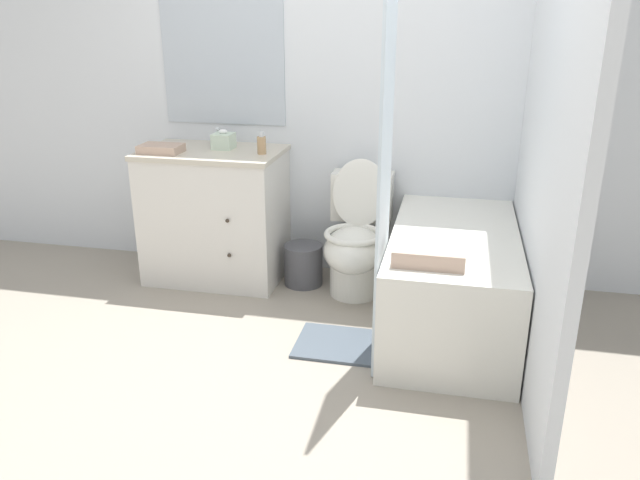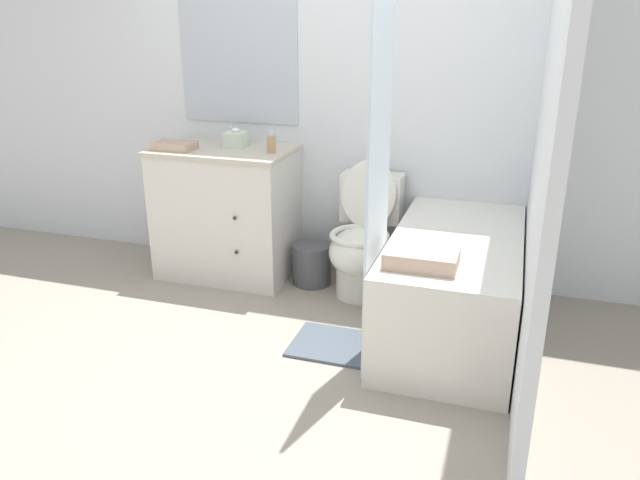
{
  "view_description": "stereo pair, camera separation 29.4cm",
  "coord_description": "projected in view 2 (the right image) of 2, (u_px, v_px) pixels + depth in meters",
  "views": [
    {
      "loc": [
        0.78,
        -2.42,
        1.69
      ],
      "look_at": [
        0.1,
        0.67,
        0.52
      ],
      "focal_mm": 35.0,
      "sensor_mm": 36.0,
      "label": 1
    },
    {
      "loc": [
        1.07,
        -2.34,
        1.69
      ],
      "look_at": [
        0.1,
        0.67,
        0.52
      ],
      "focal_mm": 35.0,
      "sensor_mm": 36.0,
      "label": 2
    }
  ],
  "objects": [
    {
      "name": "sink_faucet",
      "position": [
        236.0,
        137.0,
        4.14
      ],
      "size": [
        0.14,
        0.12,
        0.12
      ],
      "color": "silver",
      "rests_on": "vanity_cabinet"
    },
    {
      "name": "shower_curtain",
      "position": [
        378.0,
        176.0,
        2.88
      ],
      "size": [
        0.02,
        0.43,
        1.92
      ],
      "color": "silver",
      "rests_on": "ground_plane"
    },
    {
      "name": "bath_mat",
      "position": [
        341.0,
        346.0,
        3.32
      ],
      "size": [
        0.53,
        0.37,
        0.02
      ],
      "color": "#4C5660",
      "rests_on": "ground_plane"
    },
    {
      "name": "vanity_cabinet",
      "position": [
        227.0,
        211.0,
        4.12
      ],
      "size": [
        0.88,
        0.6,
        0.86
      ],
      "color": "silver",
      "rests_on": "ground_plane"
    },
    {
      "name": "wall_back",
      "position": [
        345.0,
        84.0,
        3.91
      ],
      "size": [
        8.0,
        0.06,
        2.5
      ],
      "color": "silver",
      "rests_on": "ground_plane"
    },
    {
      "name": "wastebasket",
      "position": [
        312.0,
        264.0,
        4.05
      ],
      "size": [
        0.25,
        0.25,
        0.27
      ],
      "color": "#4C4C51",
      "rests_on": "ground_plane"
    },
    {
      "name": "toilet",
      "position": [
        363.0,
        242.0,
        3.84
      ],
      "size": [
        0.38,
        0.62,
        0.83
      ],
      "color": "silver",
      "rests_on": "ground_plane"
    },
    {
      "name": "bath_towel_folded",
      "position": [
        422.0,
        258.0,
        2.9
      ],
      "size": [
        0.34,
        0.24,
        0.08
      ],
      "color": "tan",
      "rests_on": "bathtub"
    },
    {
      "name": "ground_plane",
      "position": [
        257.0,
        385.0,
        2.98
      ],
      "size": [
        14.0,
        14.0,
        0.0
      ],
      "primitive_type": "plane",
      "color": "gray"
    },
    {
      "name": "wall_right",
      "position": [
        549.0,
        111.0,
        2.88
      ],
      "size": [
        0.05,
        2.5,
        2.5
      ],
      "color": "silver",
      "rests_on": "ground_plane"
    },
    {
      "name": "soap_dispenser",
      "position": [
        271.0,
        143.0,
        3.82
      ],
      "size": [
        0.05,
        0.05,
        0.14
      ],
      "color": "tan",
      "rests_on": "vanity_cabinet"
    },
    {
      "name": "hand_towel_folded",
      "position": [
        174.0,
        146.0,
        3.92
      ],
      "size": [
        0.26,
        0.17,
        0.05
      ],
      "color": "tan",
      "rests_on": "vanity_cabinet"
    },
    {
      "name": "bathtub",
      "position": [
        453.0,
        285.0,
        3.38
      ],
      "size": [
        0.67,
        1.37,
        0.56
      ],
      "color": "silver",
      "rests_on": "ground_plane"
    },
    {
      "name": "tissue_box",
      "position": [
        236.0,
        139.0,
        3.99
      ],
      "size": [
        0.12,
        0.13,
        0.12
      ],
      "color": "silver",
      "rests_on": "vanity_cabinet"
    }
  ]
}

